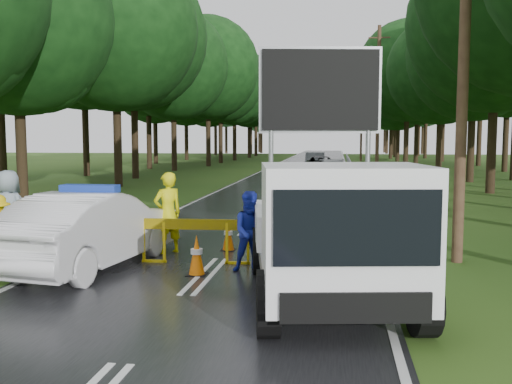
% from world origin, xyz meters
% --- Properties ---
extents(ground, '(160.00, 160.00, 0.00)m').
position_xyz_m(ground, '(0.00, 0.00, 0.00)').
color(ground, '#214413').
rests_on(ground, ground).
extents(road, '(7.00, 140.00, 0.02)m').
position_xyz_m(road, '(0.00, 30.00, 0.01)').
color(road, black).
rests_on(road, ground).
extents(guardrail, '(0.12, 60.06, 0.70)m').
position_xyz_m(guardrail, '(3.70, 29.67, 0.55)').
color(guardrail, gray).
rests_on(guardrail, ground).
extents(utility_pole_near, '(1.40, 0.24, 10.00)m').
position_xyz_m(utility_pole_near, '(5.20, 2.00, 5.06)').
color(utility_pole_near, '#412B1E').
rests_on(utility_pole_near, ground).
extents(utility_pole_mid, '(1.40, 0.24, 10.00)m').
position_xyz_m(utility_pole_mid, '(5.20, 28.00, 5.06)').
color(utility_pole_mid, '#412B1E').
rests_on(utility_pole_mid, ground).
extents(utility_pole_far, '(1.40, 0.24, 10.00)m').
position_xyz_m(utility_pole_far, '(5.20, 54.00, 5.06)').
color(utility_pole_far, '#412B1E').
rests_on(utility_pole_far, ground).
extents(police_sedan, '(2.36, 5.05, 1.76)m').
position_xyz_m(police_sedan, '(-2.52, 0.31, 0.81)').
color(police_sedan, silver).
rests_on(police_sedan, ground).
extents(work_truck, '(3.22, 5.74, 4.34)m').
position_xyz_m(work_truck, '(2.45, -1.58, 1.18)').
color(work_truck, gray).
rests_on(work_truck, ground).
extents(barrier, '(2.39, 0.16, 0.99)m').
position_xyz_m(barrier, '(-0.46, 1.00, 0.75)').
color(barrier, '#D8B80B').
rests_on(barrier, ground).
extents(officer, '(0.83, 0.81, 1.93)m').
position_xyz_m(officer, '(-1.37, 2.00, 0.97)').
color(officer, yellow).
rests_on(officer, ground).
extents(civilian, '(0.94, 0.82, 1.65)m').
position_xyz_m(civilian, '(0.85, 0.50, 0.83)').
color(civilian, '#1826A2').
rests_on(civilian, ground).
extents(bystander_right, '(1.09, 0.85, 1.98)m').
position_xyz_m(bystander_right, '(-5.10, 1.49, 0.99)').
color(bystander_right, '#8897A3').
rests_on(bystander_right, ground).
extents(queue_car_first, '(2.00, 4.51, 1.51)m').
position_xyz_m(queue_car_first, '(0.91, 17.42, 0.76)').
color(queue_car_first, '#393B40').
rests_on(queue_car_first, ground).
extents(queue_car_second, '(2.13, 4.76, 1.36)m').
position_xyz_m(queue_car_second, '(2.32, 23.44, 0.68)').
color(queue_car_second, '#9C9EA3').
rests_on(queue_car_second, ground).
extents(queue_car_third, '(2.26, 4.91, 1.36)m').
position_xyz_m(queue_car_third, '(1.40, 29.44, 0.68)').
color(queue_car_third, black).
rests_on(queue_car_third, ground).
extents(queue_car_fourth, '(1.69, 4.47, 1.46)m').
position_xyz_m(queue_car_fourth, '(0.80, 35.44, 0.73)').
color(queue_car_fourth, '#464A4F').
rests_on(queue_car_fourth, ground).
extents(cone_center, '(0.39, 0.39, 0.82)m').
position_xyz_m(cone_center, '(-0.18, 0.00, 0.40)').
color(cone_center, black).
rests_on(cone_center, ground).
extents(cone_far, '(0.35, 0.35, 0.74)m').
position_xyz_m(cone_far, '(-0.02, 2.50, 0.36)').
color(cone_far, black).
rests_on(cone_far, ground).
extents(cone_left_mid, '(0.34, 0.34, 0.73)m').
position_xyz_m(cone_left_mid, '(-3.32, 2.51, 0.35)').
color(cone_left_mid, black).
rests_on(cone_left_mid, ground).
extents(cone_right, '(0.34, 0.34, 0.73)m').
position_xyz_m(cone_right, '(2.40, 3.36, 0.35)').
color(cone_right, black).
rests_on(cone_right, ground).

